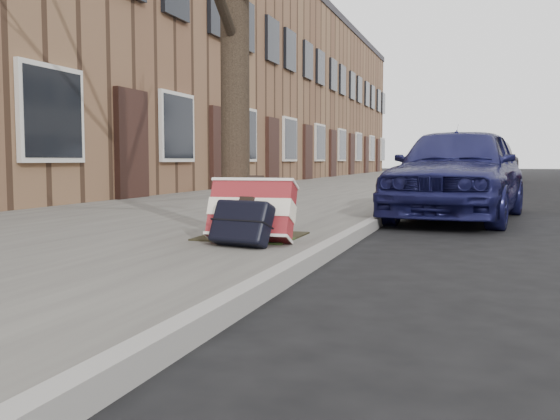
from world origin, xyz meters
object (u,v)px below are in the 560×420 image
(suitcase_navy, at_px, (242,222))
(suitcase_red, at_px, (252,211))
(car_near_mid, at_px, (473,166))
(car_near_front, at_px, (458,172))

(suitcase_navy, bearing_deg, suitcase_red, 104.46)
(suitcase_navy, relative_size, car_near_mid, 0.13)
(suitcase_red, distance_m, car_near_mid, 12.34)
(suitcase_navy, distance_m, car_near_front, 4.55)
(suitcase_red, bearing_deg, car_near_mid, 80.56)
(car_near_front, height_order, car_near_mid, car_near_mid)
(suitcase_navy, relative_size, car_near_front, 0.13)
(suitcase_navy, height_order, car_near_mid, car_near_mid)
(suitcase_navy, distance_m, car_near_mid, 12.58)
(suitcase_red, relative_size, suitcase_navy, 1.39)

